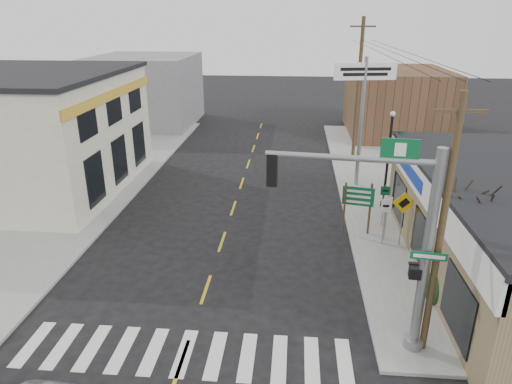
# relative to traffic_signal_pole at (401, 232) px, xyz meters

# --- Properties ---
(ground) EXTENTS (140.00, 140.00, 0.00)m
(ground) POSITION_rel_traffic_signal_pole_xyz_m (-6.40, -1.19, -4.13)
(ground) COLOR black
(ground) RESTS_ON ground
(sidewalk_right) EXTENTS (6.00, 38.00, 0.13)m
(sidewalk_right) POSITION_rel_traffic_signal_pole_xyz_m (2.60, 11.81, -4.07)
(sidewalk_right) COLOR gray
(sidewalk_right) RESTS_ON ground
(sidewalk_left) EXTENTS (6.00, 38.00, 0.13)m
(sidewalk_left) POSITION_rel_traffic_signal_pole_xyz_m (-15.40, 11.81, -4.07)
(sidewalk_left) COLOR gray
(sidewalk_left) RESTS_ON ground
(center_line) EXTENTS (0.12, 56.00, 0.01)m
(center_line) POSITION_rel_traffic_signal_pole_xyz_m (-6.40, 6.81, -4.13)
(center_line) COLOR gold
(center_line) RESTS_ON ground
(crosswalk) EXTENTS (11.00, 2.20, 0.01)m
(crosswalk) POSITION_rel_traffic_signal_pole_xyz_m (-6.40, -0.79, -4.13)
(crosswalk) COLOR silver
(crosswalk) RESTS_ON ground
(left_building) EXTENTS (12.00, 12.00, 6.80)m
(left_building) POSITION_rel_traffic_signal_pole_xyz_m (-19.40, 12.81, -0.73)
(left_building) COLOR beige
(left_building) RESTS_ON ground
(bldg_distant_right) EXTENTS (8.00, 10.00, 5.60)m
(bldg_distant_right) POSITION_rel_traffic_signal_pole_xyz_m (5.60, 28.81, -1.33)
(bldg_distant_right) COLOR brown
(bldg_distant_right) RESTS_ON ground
(bldg_distant_left) EXTENTS (9.00, 10.00, 6.40)m
(bldg_distant_left) POSITION_rel_traffic_signal_pole_xyz_m (-17.40, 30.81, -0.93)
(bldg_distant_left) COLOR gray
(bldg_distant_left) RESTS_ON ground
(traffic_signal_pole) EXTENTS (5.31, 0.39, 6.73)m
(traffic_signal_pole) POSITION_rel_traffic_signal_pole_xyz_m (0.00, 0.00, 0.00)
(traffic_signal_pole) COLOR gray
(traffic_signal_pole) RESTS_ON sidewalk_right
(guide_sign) EXTENTS (1.46, 0.13, 2.56)m
(guide_sign) POSITION_rel_traffic_signal_pole_xyz_m (-0.10, 7.99, -2.33)
(guide_sign) COLOR #4D3C23
(guide_sign) RESTS_ON sidewalk_right
(fire_hydrant) EXTENTS (0.21, 0.21, 0.67)m
(fire_hydrant) POSITION_rel_traffic_signal_pole_xyz_m (2.10, 3.47, -3.63)
(fire_hydrant) COLOR yellow
(fire_hydrant) RESTS_ON sidewalk_right
(ped_crossing_sign) EXTENTS (1.01, 0.07, 2.60)m
(ped_crossing_sign) POSITION_rel_traffic_signal_pole_xyz_m (1.75, 6.93, -2.21)
(ped_crossing_sign) COLOR gray
(ped_crossing_sign) RESTS_ON sidewalk_right
(lamp_post) EXTENTS (0.68, 0.54, 5.25)m
(lamp_post) POSITION_rel_traffic_signal_pole_xyz_m (1.86, 11.48, -0.95)
(lamp_post) COLOR black
(lamp_post) RESTS_ON sidewalk_right
(dance_center_sign) EXTENTS (3.60, 0.22, 7.64)m
(dance_center_sign) POSITION_rel_traffic_signal_pole_xyz_m (0.74, 14.89, 1.67)
(dance_center_sign) COLOR gray
(dance_center_sign) RESTS_ON sidewalk_right
(bare_tree) EXTENTS (2.69, 2.69, 5.38)m
(bare_tree) POSITION_rel_traffic_signal_pole_xyz_m (2.91, 2.81, 0.23)
(bare_tree) COLOR black
(bare_tree) RESTS_ON sidewalk_right
(shrub_front) EXTENTS (1.36, 1.36, 1.02)m
(shrub_front) POSITION_rel_traffic_signal_pole_xyz_m (2.41, 2.63, -3.49)
(shrub_front) COLOR #173314
(shrub_front) RESTS_ON sidewalk_right
(shrub_back) EXTENTS (1.14, 1.14, 0.86)m
(shrub_back) POSITION_rel_traffic_signal_pole_xyz_m (4.15, 5.92, -3.57)
(shrub_back) COLOR #1C3015
(shrub_back) RESTS_ON sidewalk_right
(utility_pole_near) EXTENTS (1.40, 0.21, 8.05)m
(utility_pole_near) POSITION_rel_traffic_signal_pole_xyz_m (1.10, 0.00, 0.13)
(utility_pole_near) COLOR #473322
(utility_pole_near) RESTS_ON sidewalk_right
(utility_pole_far) EXTENTS (1.69, 0.25, 9.74)m
(utility_pole_far) POSITION_rel_traffic_signal_pole_xyz_m (1.10, 20.19, 0.99)
(utility_pole_far) COLOR #44291C
(utility_pole_far) RESTS_ON sidewalk_right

